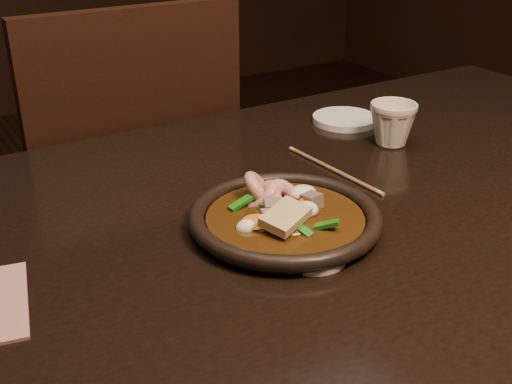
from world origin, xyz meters
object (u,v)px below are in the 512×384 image
chair (124,200)px  tea_cup (393,123)px  plate (285,219)px  table (324,257)px

chair → tea_cup: (0.33, -0.48, 0.26)m
plate → tea_cup: (0.33, 0.15, 0.03)m
table → tea_cup: (0.25, 0.14, 0.12)m
plate → chair: bearing=90.3°
chair → plate: 0.67m
chair → plate: bearing=89.7°
table → chair: bearing=97.4°
plate → tea_cup: size_ratio=3.16×
table → plate: size_ratio=6.21×
tea_cup → plate: bearing=-155.0°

